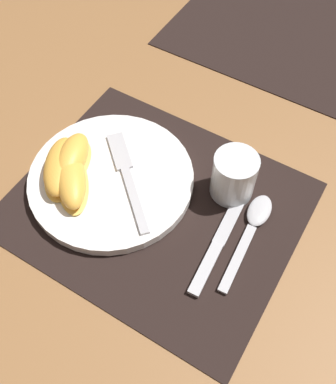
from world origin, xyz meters
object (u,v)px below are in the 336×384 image
juice_glass (234,178)px  spoon (254,223)px  citrus_wedge_0 (73,158)px  fork (126,173)px  citrus_wedge_1 (62,167)px  plate (113,177)px  citrus_wedge_2 (71,178)px  knife (222,235)px

juice_glass → spoon: juice_glass is taller
citrus_wedge_0 → fork: bearing=19.4°
spoon → citrus_wedge_1: citrus_wedge_1 is taller
plate → fork: (0.02, 0.01, 0.01)m
plate → fork: bearing=33.1°
spoon → fork: size_ratio=1.10×
plate → citrus_wedge_1: size_ratio=2.03×
fork → citrus_wedge_0: 0.09m
juice_glass → citrus_wedge_0: size_ratio=0.72×
citrus_wedge_0 → citrus_wedge_2: citrus_wedge_0 is taller
plate → citrus_wedge_1: bearing=-150.9°
spoon → citrus_wedge_2: citrus_wedge_2 is taller
citrus_wedge_0 → citrus_wedge_2: 0.04m
fork → citrus_wedge_1: citrus_wedge_1 is taller
knife → spoon: 0.05m
knife → spoon: size_ratio=1.24×
knife → citrus_wedge_0: size_ratio=2.00×
plate → juice_glass: size_ratio=3.35×
juice_glass → citrus_wedge_1: size_ratio=0.61×
juice_glass → citrus_wedge_2: size_ratio=0.64×
juice_glass → citrus_wedge_0: bearing=-157.6°
spoon → juice_glass: bearing=146.6°
knife → citrus_wedge_2: bearing=-168.9°
spoon → citrus_wedge_2: (-0.27, -0.09, 0.03)m
juice_glass → citrus_wedge_2: (-0.21, -0.13, -0.00)m
citrus_wedge_0 → spoon: bearing=11.5°
knife → juice_glass: bearing=107.7°
knife → citrus_wedge_2: 0.24m
plate → spoon: 0.23m
spoon → citrus_wedge_1: 0.30m
spoon → citrus_wedge_0: citrus_wedge_0 is taller
juice_glass → citrus_wedge_2: juice_glass is taller
knife → fork: (-0.18, 0.01, 0.02)m
plate → juice_glass: 0.19m
spoon → citrus_wedge_0: bearing=-168.5°
fork → citrus_wedge_2: bearing=-135.6°
citrus_wedge_1 → juice_glass: bearing=26.3°
juice_glass → knife: size_ratio=0.36×
knife → plate: bearing=179.9°
spoon → knife: bearing=-126.0°
juice_glass → citrus_wedge_1: juice_glass is taller
knife → citrus_wedge_1: size_ratio=1.69×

